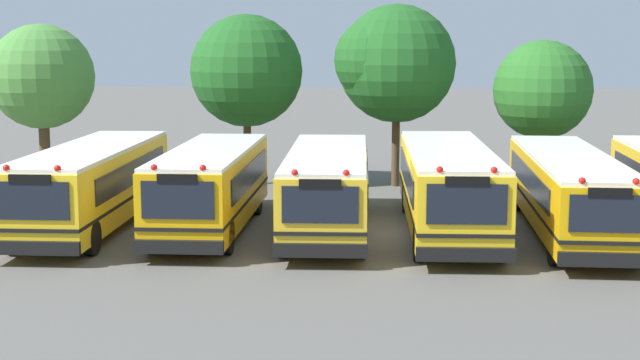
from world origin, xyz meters
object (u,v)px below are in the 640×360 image
(school_bus_2, at_px, (327,187))
(tree_3, at_px, (543,91))
(school_bus_4, at_px, (569,190))
(school_bus_1, at_px, (211,186))
(school_bus_3, at_px, (448,186))
(tree_0, at_px, (42,76))
(school_bus_0, at_px, (92,184))
(tree_2, at_px, (391,63))
(tree_1, at_px, (244,69))

(school_bus_2, distance_m, tree_3, 11.86)
(tree_3, bearing_deg, school_bus_2, -132.75)
(school_bus_4, bearing_deg, school_bus_2, 2.09)
(school_bus_1, relative_size, school_bus_2, 0.92)
(school_bus_2, xyz_separation_m, school_bus_3, (3.71, 0.00, 0.07))
(school_bus_1, relative_size, tree_3, 1.59)
(school_bus_4, bearing_deg, tree_0, -24.29)
(school_bus_1, bearing_deg, school_bus_0, -1.74)
(school_bus_0, relative_size, tree_0, 1.58)
(school_bus_3, distance_m, tree_2, 9.57)
(tree_1, bearing_deg, school_bus_2, -65.85)
(school_bus_4, distance_m, tree_3, 8.75)
(tree_2, relative_size, tree_3, 1.24)
(tree_0, bearing_deg, school_bus_4, -25.24)
(school_bus_1, xyz_separation_m, tree_1, (-0.32, 9.02, 3.28))
(school_bus_1, height_order, tree_2, tree_2)
(school_bus_0, relative_size, school_bus_4, 0.91)
(school_bus_3, distance_m, tree_1, 12.06)
(school_bus_3, relative_size, tree_0, 1.61)
(tree_1, relative_size, tree_2, 0.95)
(school_bus_4, distance_m, tree_0, 22.25)
(school_bus_0, xyz_separation_m, tree_2, (9.35, 8.89, 3.53))
(school_bus_0, distance_m, school_bus_2, 7.40)
(school_bus_3, distance_m, tree_0, 19.08)
(school_bus_1, xyz_separation_m, school_bus_3, (7.31, 0.26, 0.04))
(school_bus_0, distance_m, tree_1, 10.11)
(tree_0, xyz_separation_m, tree_1, (8.63, -0.79, 0.35))
(tree_2, bearing_deg, school_bus_3, -78.65)
(school_bus_0, xyz_separation_m, school_bus_4, (14.78, 0.30, -0.07))
(school_bus_2, xyz_separation_m, tree_1, (-3.93, 8.76, 3.32))
(school_bus_3, bearing_deg, school_bus_4, -179.39)
(school_bus_1, relative_size, tree_2, 1.28)
(school_bus_3, relative_size, tree_1, 1.52)
(school_bus_3, xyz_separation_m, tree_3, (4.17, 8.51, 2.41))
(school_bus_3, distance_m, school_bus_4, 3.68)
(school_bus_2, relative_size, tree_1, 1.47)
(school_bus_0, xyz_separation_m, tree_0, (-5.16, 9.70, 2.93))
(tree_0, height_order, tree_2, tree_2)
(school_bus_1, xyz_separation_m, tree_2, (5.56, 8.99, 3.53))
(school_bus_0, bearing_deg, tree_2, -136.93)
(school_bus_0, xyz_separation_m, tree_1, (3.47, 8.91, 3.28))
(school_bus_2, xyz_separation_m, tree_3, (7.87, 8.52, 2.48))
(school_bus_4, xyz_separation_m, tree_0, (-19.94, 9.40, 3.00))
(school_bus_2, bearing_deg, school_bus_3, 178.44)
(school_bus_2, xyz_separation_m, tree_2, (1.95, 8.74, 3.57))
(school_bus_0, distance_m, school_bus_4, 14.79)
(school_bus_3, relative_size, tree_3, 1.79)
(school_bus_0, bearing_deg, tree_0, -62.47)
(tree_0, bearing_deg, school_bus_3, -30.41)
(tree_3, bearing_deg, tree_2, 177.89)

